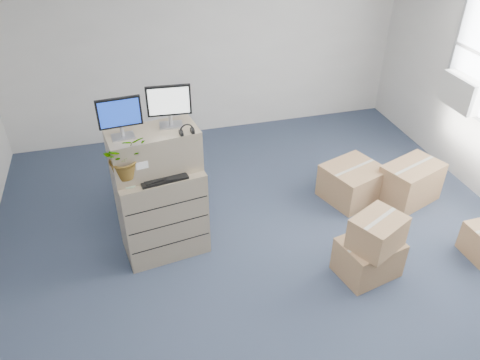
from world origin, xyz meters
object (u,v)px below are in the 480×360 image
(monitor_left, at_px, (120,116))
(potted_plant, at_px, (125,161))
(filing_cabinet_lower, at_px, (162,212))
(office_chair, at_px, (163,180))
(keyboard, at_px, (164,178))
(water_bottle, at_px, (159,158))
(monitor_right, at_px, (169,104))

(monitor_left, xyz_separation_m, potted_plant, (-0.02, -0.13, -0.41))
(filing_cabinet_lower, relative_size, office_chair, 1.33)
(keyboard, bearing_deg, office_chair, 77.66)
(water_bottle, height_order, potted_plant, potted_plant)
(office_chair, bearing_deg, monitor_left, 67.07)
(keyboard, xyz_separation_m, water_bottle, (-0.01, 0.21, 0.11))
(potted_plant, distance_m, office_chair, 1.34)
(monitor_right, bearing_deg, office_chair, 101.79)
(filing_cabinet_lower, height_order, potted_plant, potted_plant)
(potted_plant, bearing_deg, monitor_left, 82.94)
(keyboard, bearing_deg, monitor_left, 146.57)
(monitor_left, relative_size, water_bottle, 1.60)
(filing_cabinet_lower, height_order, office_chair, filing_cabinet_lower)
(filing_cabinet_lower, relative_size, potted_plant, 1.90)
(monitor_right, distance_m, keyboard, 0.73)
(water_bottle, distance_m, potted_plant, 0.39)
(monitor_left, bearing_deg, filing_cabinet_lower, -4.74)
(monitor_left, height_order, office_chair, monitor_left)
(monitor_left, height_order, monitor_right, monitor_right)
(monitor_right, height_order, water_bottle, monitor_right)
(potted_plant, bearing_deg, keyboard, -3.62)
(monitor_right, height_order, office_chair, monitor_right)
(monitor_right, xyz_separation_m, office_chair, (-0.09, 0.68, -1.31))
(monitor_left, xyz_separation_m, monitor_right, (0.47, 0.11, 0.01))
(keyboard, bearing_deg, filing_cabinet_lower, 96.41)
(monitor_left, bearing_deg, potted_plant, -101.98)
(keyboard, xyz_separation_m, office_chair, (0.06, 0.94, -0.65))
(filing_cabinet_lower, distance_m, potted_plant, 0.82)
(filing_cabinet_lower, xyz_separation_m, monitor_right, (0.19, 0.11, 1.18))
(office_chair, bearing_deg, water_bottle, 87.08)
(monitor_left, height_order, potted_plant, monitor_left)
(keyboard, distance_m, water_bottle, 0.24)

